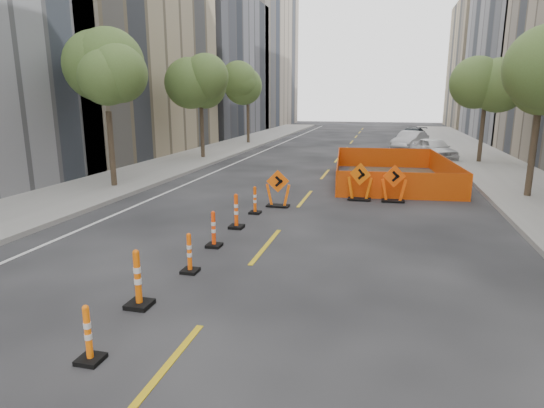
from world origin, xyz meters
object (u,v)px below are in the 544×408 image
(parked_car_near, at_px, (434,149))
(parked_car_far, at_px, (412,136))
(channelizer_7, at_px, (255,200))
(chevron_sign_right, at_px, (394,184))
(channelizer_4, at_px, (189,253))
(channelizer_5, at_px, (214,229))
(chevron_sign_center, at_px, (360,182))
(channelizer_3, at_px, (138,278))
(parked_car_mid, at_px, (410,141))
(chevron_sign_left, at_px, (278,188))
(channelizer_6, at_px, (236,211))
(channelizer_2, at_px, (88,334))

(parked_car_near, xyz_separation_m, parked_car_far, (-0.86, 10.61, -0.02))
(channelizer_7, height_order, chevron_sign_right, chevron_sign_right)
(channelizer_4, height_order, parked_car_far, parked_car_far)
(channelizer_5, height_order, chevron_sign_center, chevron_sign_center)
(channelizer_5, relative_size, parked_car_near, 0.24)
(channelizer_3, height_order, channelizer_7, channelizer_3)
(chevron_sign_right, distance_m, parked_car_mid, 18.34)
(chevron_sign_right, height_order, parked_car_far, chevron_sign_right)
(channelizer_7, xyz_separation_m, chevron_sign_center, (3.32, 2.97, 0.25))
(channelizer_4, height_order, chevron_sign_center, chevron_sign_center)
(channelizer_7, distance_m, chevron_sign_left, 1.30)
(chevron_sign_right, bearing_deg, parked_car_near, 62.94)
(channelizer_3, xyz_separation_m, chevron_sign_right, (4.74, 10.32, 0.14))
(channelizer_6, bearing_deg, parked_car_far, 77.37)
(channelizer_2, xyz_separation_m, channelizer_6, (-0.14, 7.33, 0.07))
(channelizer_6, distance_m, parked_car_near, 19.32)
(channelizer_7, relative_size, chevron_sign_left, 0.70)
(channelizer_2, bearing_deg, channelizer_3, 97.45)
(channelizer_7, bearing_deg, channelizer_6, -91.81)
(channelizer_5, relative_size, chevron_sign_right, 0.69)
(channelizer_5, relative_size, chevron_sign_center, 0.67)
(channelizer_6, bearing_deg, chevron_sign_right, 46.07)
(channelizer_2, height_order, parked_car_far, parked_car_far)
(chevron_sign_right, distance_m, parked_car_far, 23.77)
(chevron_sign_right, xyz_separation_m, parked_car_near, (2.61, 13.09, -0.02))
(chevron_sign_right, relative_size, parked_car_mid, 0.33)
(channelizer_7, distance_m, parked_car_mid, 22.09)
(channelizer_4, xyz_separation_m, parked_car_far, (6.28, 32.19, 0.21))
(parked_car_mid, bearing_deg, chevron_sign_right, -71.98)
(channelizer_4, relative_size, chevron_sign_right, 0.65)
(channelizer_4, relative_size, chevron_sign_center, 0.64)
(parked_car_mid, bearing_deg, channelizer_4, -80.10)
(channelizer_4, bearing_deg, channelizer_5, 94.15)
(channelizer_2, distance_m, chevron_sign_right, 12.96)
(channelizer_3, height_order, channelizer_6, channelizer_3)
(channelizer_2, height_order, channelizer_3, channelizer_3)
(channelizer_6, xyz_separation_m, channelizer_7, (0.06, 1.83, -0.06))
(channelizer_5, distance_m, channelizer_7, 3.67)
(channelizer_2, relative_size, channelizer_3, 0.81)
(channelizer_3, bearing_deg, channelizer_6, 88.95)
(channelizer_5, xyz_separation_m, parked_car_near, (7.27, 19.74, 0.20))
(channelizer_3, xyz_separation_m, channelizer_6, (0.10, 5.50, -0.04))
(channelizer_5, bearing_deg, channelizer_3, -91.33)
(channelizer_7, xyz_separation_m, parked_car_far, (6.33, 26.69, 0.20))
(channelizer_3, relative_size, channelizer_5, 1.16)
(chevron_sign_right, xyz_separation_m, parked_car_mid, (1.38, 18.29, -0.00))
(channelizer_2, xyz_separation_m, channelizer_3, (-0.24, 1.83, 0.11))
(channelizer_7, bearing_deg, channelizer_4, -89.38)
(channelizer_6, relative_size, parked_car_mid, 0.25)
(channelizer_3, distance_m, channelizer_6, 5.50)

